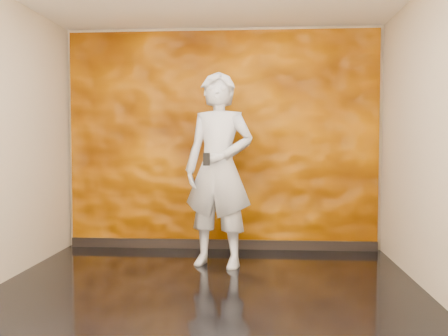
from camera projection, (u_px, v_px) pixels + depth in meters
room at (205, 138)px, 4.37m from camera, size 4.02×4.02×2.81m
feature_wall at (222, 140)px, 6.32m from camera, size 3.90×0.06×2.75m
baseboard at (222, 244)px, 6.35m from camera, size 3.90×0.04×0.12m
man at (219, 170)px, 5.44m from camera, size 0.88×0.70×2.12m
phone at (206, 159)px, 5.16m from camera, size 0.07×0.03×0.13m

